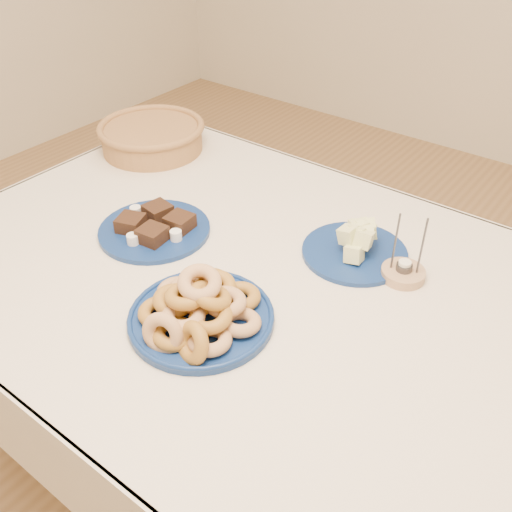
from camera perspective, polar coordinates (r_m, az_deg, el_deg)
name	(u,v)px	position (r m, az deg, el deg)	size (l,w,h in m)	color
ground	(266,471)	(1.86, 1.00, -20.74)	(5.00, 5.00, 0.00)	#956F46
dining_table	(269,315)	(1.37, 1.28, -5.96)	(1.71, 1.11, 0.75)	brown
donut_platter	(199,310)	(1.17, -5.69, -5.44)	(0.34, 0.34, 0.14)	navy
melon_plate	(357,245)	(1.39, 10.04, 1.12)	(0.33, 0.33, 0.09)	navy
brownie_plate	(155,228)	(1.47, -10.11, 2.81)	(0.31, 0.31, 0.05)	navy
wicker_basket	(152,136)	(1.88, -10.37, 11.75)	(0.40, 0.40, 0.09)	brown
candle_holder	(403,272)	(1.34, 14.50, -1.58)	(0.13, 0.13, 0.17)	#A8805D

